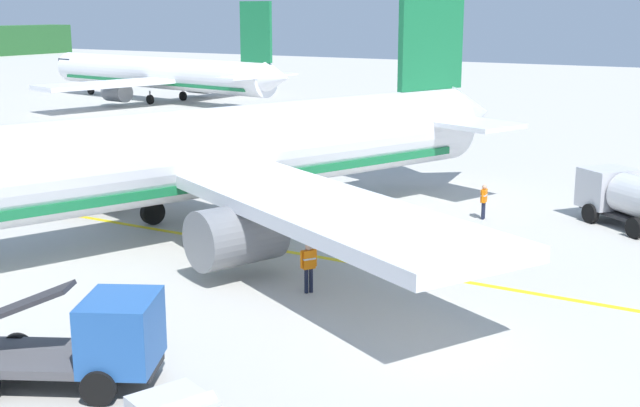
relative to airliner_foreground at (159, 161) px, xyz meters
The scene contains 7 objects.
airliner_foreground is the anchor object (origin of this frame).
airliner_mid_apron 54.67m from the airliner_foreground, 40.83° to the left, with size 29.58×35.68×10.20m.
service_truck_fuel 20.86m from the airliner_foreground, 54.99° to the right, with size 5.33×6.11×2.40m.
service_truck_baggage 14.23m from the airliner_foreground, 148.04° to the right, with size 4.95×6.96×2.74m.
crew_marshaller 9.55m from the airliner_foreground, 106.72° to the right, with size 0.55×0.43×1.76m.
crew_loader_left 14.92m from the airliner_foreground, 45.43° to the right, with size 0.63×0.27×1.63m.
apron_guide_line 5.99m from the airliner_foreground, 76.33° to the right, with size 0.30×60.00×0.01m, color yellow.
Camera 1 is at (-27.48, -0.52, 9.56)m, focal length 47.17 mm.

